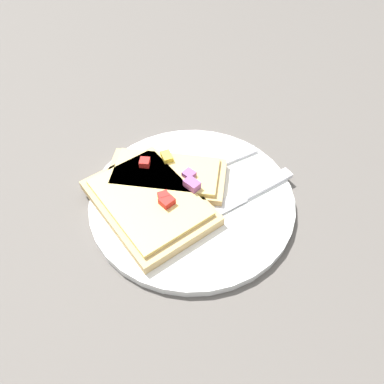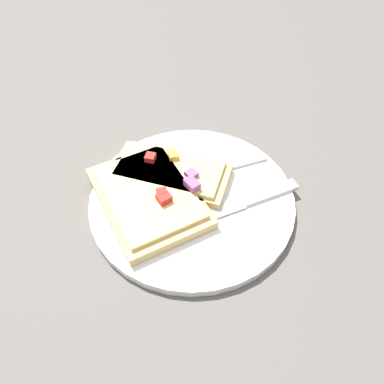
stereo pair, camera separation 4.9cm
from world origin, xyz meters
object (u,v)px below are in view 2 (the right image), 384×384
at_px(fork, 189,177).
at_px(knife, 237,204).
at_px(pizza_slice_corner, 170,173).
at_px(plate, 192,200).
at_px(pizza_slice_main, 149,196).

bearing_deg(fork, knife, 122.22).
bearing_deg(fork, pizza_slice_corner, -20.93).
relative_size(plate, knife, 1.64).
bearing_deg(plate, pizza_slice_corner, -116.37).
xyz_separation_m(pizza_slice_main, pizza_slice_corner, (-0.05, 0.01, 0.00)).
distance_m(plate, knife, 0.06).
relative_size(fork, pizza_slice_corner, 1.01).
relative_size(plate, pizza_slice_corner, 1.63).
xyz_separation_m(fork, pizza_slice_corner, (0.01, -0.02, 0.01)).
relative_size(plate, fork, 1.62).
relative_size(fork, knife, 1.01).
height_order(fork, pizza_slice_corner, pizza_slice_corner).
height_order(fork, knife, knife).
xyz_separation_m(knife, pizza_slice_main, (0.04, -0.11, 0.01)).
distance_m(plate, fork, 0.04).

